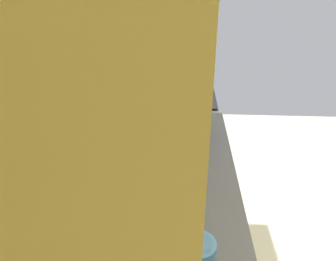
{
  "coord_description": "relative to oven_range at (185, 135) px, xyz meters",
  "views": [
    {
      "loc": [
        -1.63,
        1.17,
        2.09
      ],
      "look_at": [
        -0.22,
        1.25,
        1.38
      ],
      "focal_mm": 34.47,
      "sensor_mm": 36.0,
      "label": 1
    }
  ],
  "objects": [
    {
      "name": "upper_cabinets",
      "position": [
        -1.89,
        0.15,
        1.44
      ],
      "size": [
        2.07,
        0.32,
        0.74
      ],
      "color": "#EBC978"
    },
    {
      "name": "bowl",
      "position": [
        -2.01,
        -0.07,
        0.47
      ],
      "size": [
        0.18,
        0.18,
        0.05
      ],
      "color": "#4C8CBF",
      "rests_on": "counter_run"
    },
    {
      "name": "microwave",
      "position": [
        -0.84,
        0.01,
        0.61
      ],
      "size": [
        0.5,
        0.33,
        0.34
      ],
      "color": "white",
      "rests_on": "counter_run"
    },
    {
      "name": "wall_back",
      "position": [
        -1.48,
        0.37,
        0.93
      ],
      "size": [
        4.05,
        0.12,
        2.8
      ],
      "primitive_type": "cube",
      "color": "#DACB7A",
      "rests_on": "ground_plane"
    },
    {
      "name": "oven_range",
      "position": [
        0.0,
        0.0,
        0.0
      ],
      "size": [
        0.69,
        0.63,
        1.09
      ],
      "color": "black",
      "rests_on": "ground_plane"
    }
  ]
}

